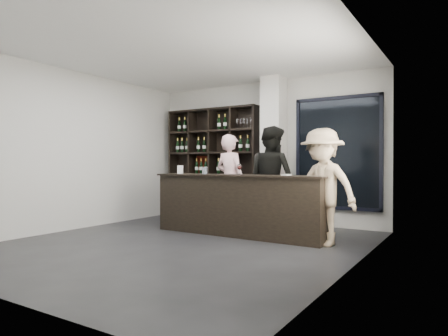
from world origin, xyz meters
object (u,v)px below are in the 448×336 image
Objects in this scene: tasting_counter at (239,205)px; taster_pink at (230,180)px; taster_black at (271,178)px; wine_shelf at (213,164)px; customer at (322,187)px.

tasting_counter is 1.04m from taster_pink.
taster_black is at bearing 72.84° from tasting_counter.
wine_shelf reaches higher than customer.
tasting_counter is at bearing 138.95° from taster_pink.
taster_black is at bearing 161.30° from customer.
wine_shelf is at bearing 167.76° from customer.
customer is (1.20, -0.80, -0.07)m from taster_black.
taster_black is (1.75, -0.72, -0.26)m from wine_shelf.
tasting_counter is 1.76× the size of taster_pink.
tasting_counter is at bearing 87.28° from taster_black.
tasting_counter is 1.49m from customer.
taster_pink is 2.22m from customer.
taster_black is (0.87, 0.00, 0.06)m from taster_pink.
wine_shelf is 1.28× the size of taster_black.
taster_black is at bearing -170.68° from taster_pink.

